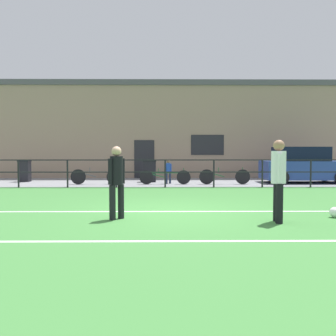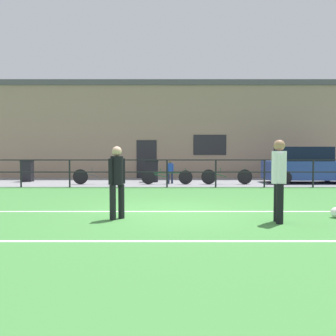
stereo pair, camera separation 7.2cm
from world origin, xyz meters
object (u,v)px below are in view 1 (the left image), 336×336
Objects in this scene: bicycle_parked_0 at (96,176)px; bicycle_parked_1 at (225,176)px; player_striker at (278,176)px; bicycle_parked_2 at (165,177)px; spectator_child at (168,170)px; parked_car_red at (303,166)px; trash_bin_0 at (24,171)px; soccer_ball_match at (335,212)px; trash_bin_1 at (150,171)px; player_goalkeeper at (117,178)px.

bicycle_parked_0 is 5.71m from bicycle_parked_1.
bicycle_parked_2 is (-2.33, 8.51, -0.63)m from player_striker.
spectator_child is 3.24m from bicycle_parked_0.
parked_car_red reaches higher than bicycle_parked_2.
soccer_ball_match is at bearing -41.82° from trash_bin_0.
player_striker reaches higher than parked_car_red.
parked_car_red is 1.69× the size of bicycle_parked_2.
parked_car_red is at bearing 161.80° from player_striker.
player_striker is 0.75× the size of bicycle_parked_2.
player_striker is at bearing -47.59° from trash_bin_0.
bicycle_parked_0 reaches higher than bicycle_parked_1.
trash_bin_1 is (-0.73, 1.32, 0.20)m from bicycle_parked_2.
parked_car_red is at bearing 6.83° from bicycle_parked_2.
bicycle_parked_1 is at bearing -160.63° from player_goalkeeper.
player_striker is 1.64× the size of trash_bin_1.
parked_car_red is 1.71× the size of bicycle_parked_0.
bicycle_parked_2 is at bearing -173.17° from parked_car_red.
soccer_ball_match is 8.06m from bicycle_parked_1.
player_striker is 10.30m from trash_bin_1.
spectator_child is at bearing -176.12° from parked_car_red.
parked_car_red reaches higher than bicycle_parked_0.
bicycle_parked_2 is at bearing 56.15° from spectator_child.
player_striker is 13.53m from trash_bin_0.
soccer_ball_match is at bearing -64.14° from trash_bin_1.
spectator_child is (-3.62, 8.32, 0.52)m from soccer_ball_match.
spectator_child reaches higher than soccer_ball_match.
spectator_child is at bearing -144.21° from player_goalkeeper.
spectator_child is 0.48× the size of bicycle_parked_1.
bicycle_parked_1 is 2.17× the size of trash_bin_1.
bicycle_parked_1 is (3.71, 8.12, -0.53)m from player_goalkeeper.
player_striker is 10.16m from parked_car_red.
player_goalkeeper is 11.19m from trash_bin_0.
player_striker is 1.63× the size of trash_bin_0.
spectator_child is 0.28× the size of parked_car_red.
trash_bin_0 is (-10.56, 9.45, 0.43)m from soccer_ball_match.
player_striker reaches higher than bicycle_parked_2.
soccer_ball_match is at bearing 135.69° from player_goalkeeper.
player_striker is 1.76m from soccer_ball_match.
soccer_ball_match is 0.10× the size of bicycle_parked_2.
bicycle_parked_1 is at bearing 0.00° from bicycle_parked_0.
trash_bin_0 is at bearing -18.81° from spectator_child.
trash_bin_0 is (-6.94, 1.13, -0.08)m from spectator_child.
player_goalkeeper is at bearing -97.40° from bicycle_parked_2.
spectator_child is 1.32m from trash_bin_1.
soccer_ball_match is 10.34m from trash_bin_1.
spectator_child reaches higher than bicycle_parked_2.
player_striker is at bearing -114.01° from parked_car_red.
player_striker is 0.44× the size of parked_car_red.
bicycle_parked_1 is 3.64m from trash_bin_1.
player_goalkeeper is 1.51× the size of trash_bin_1.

